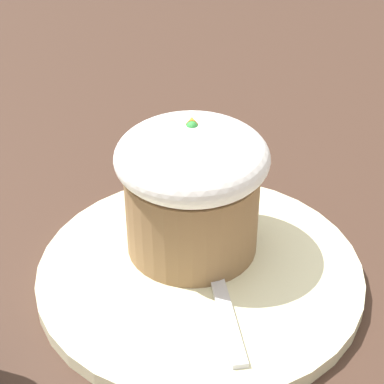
% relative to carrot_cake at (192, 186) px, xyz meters
% --- Properties ---
extents(ground_plane, '(4.00, 4.00, 0.00)m').
position_rel_carrot_cake_xyz_m(ground_plane, '(-0.02, -0.01, -0.07)').
color(ground_plane, '#3D281E').
extents(dessert_plate, '(0.24, 0.24, 0.01)m').
position_rel_carrot_cake_xyz_m(dessert_plate, '(-0.02, -0.01, -0.06)').
color(dessert_plate, beige).
rests_on(dessert_plate, ground_plane).
extents(carrot_cake, '(0.11, 0.11, 0.10)m').
position_rel_carrot_cake_xyz_m(carrot_cake, '(0.00, 0.00, 0.00)').
color(carrot_cake, olive).
rests_on(carrot_cake, dessert_plate).
extents(spoon, '(0.13, 0.04, 0.01)m').
position_rel_carrot_cake_xyz_m(spoon, '(-0.03, -0.02, -0.05)').
color(spoon, silver).
rests_on(spoon, dessert_plate).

